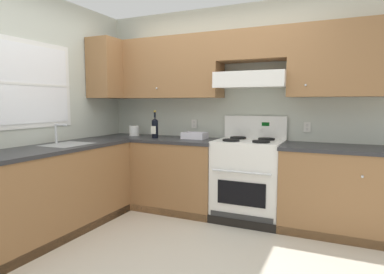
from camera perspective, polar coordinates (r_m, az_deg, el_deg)
ground_plane at (r=3.12m, az=-6.02°, el=-19.86°), size 7.04×7.04×0.00m
wall_back at (r=4.08m, az=9.90°, el=7.58°), size 4.68×0.57×2.55m
wall_left at (r=4.02m, az=-24.56°, el=5.22°), size 0.47×4.00×2.55m
counter_back_run at (r=3.96m, az=5.63°, el=-7.29°), size 3.60×0.65×0.91m
counter_left_run at (r=3.71m, az=-23.07°, el=-8.50°), size 0.63×1.91×1.13m
stove at (r=3.89m, az=9.75°, el=-7.20°), size 0.76×0.62×1.20m
wine_bottle at (r=4.19m, az=-6.45°, el=1.68°), size 0.08×0.08×0.35m
bowl at (r=4.11m, az=0.48°, el=0.09°), size 0.29×0.21×0.08m
paper_towel_roll at (r=4.56m, az=-10.00°, el=1.10°), size 0.13×0.13×0.14m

